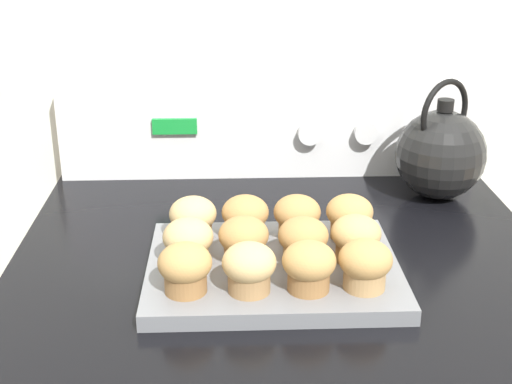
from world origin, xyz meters
TOP-DOWN VIEW (x-y plane):
  - wall_back at (0.00, 0.73)m, footprint 8.00×0.05m
  - control_panel at (0.00, 0.67)m, footprint 0.77×0.07m
  - muffin_pan at (-0.02, 0.27)m, footprint 0.34×0.27m
  - muffin_r0_c0 at (-0.13, 0.20)m, footprint 0.07×0.07m
  - muffin_r0_c1 at (-0.05, 0.19)m, footprint 0.07×0.07m
  - muffin_r0_c2 at (0.02, 0.19)m, footprint 0.07×0.07m
  - muffin_r0_c3 at (0.09, 0.20)m, footprint 0.07×0.07m
  - muffin_r1_c0 at (-0.13, 0.27)m, footprint 0.07×0.07m
  - muffin_r1_c1 at (-0.06, 0.27)m, footprint 0.07×0.07m
  - muffin_r1_c2 at (0.02, 0.27)m, footprint 0.07×0.07m
  - muffin_r1_c3 at (0.09, 0.27)m, footprint 0.07×0.07m
  - muffin_r2_c0 at (-0.13, 0.35)m, footprint 0.07×0.07m
  - muffin_r2_c1 at (-0.05, 0.35)m, footprint 0.07×0.07m
  - muffin_r2_c2 at (0.02, 0.35)m, footprint 0.07×0.07m
  - muffin_r2_c3 at (0.10, 0.34)m, footprint 0.07×0.07m
  - tea_kettle at (0.29, 0.55)m, footprint 0.17×0.15m

SIDE VIEW (x-z plane):
  - muffin_pan at x=-0.02m, z-range 0.92..0.94m
  - muffin_r0_c0 at x=-0.13m, z-range 0.94..1.01m
  - muffin_r0_c1 at x=-0.05m, z-range 0.94..1.01m
  - muffin_r0_c2 at x=0.02m, z-range 0.94..1.01m
  - muffin_r0_c3 at x=0.09m, z-range 0.94..1.01m
  - muffin_r1_c0 at x=-0.13m, z-range 0.94..1.01m
  - muffin_r1_c1 at x=-0.06m, z-range 0.94..1.01m
  - muffin_r1_c2 at x=0.02m, z-range 0.94..1.01m
  - muffin_r1_c3 at x=0.09m, z-range 0.94..1.01m
  - muffin_r2_c0 at x=-0.13m, z-range 0.94..1.01m
  - muffin_r2_c1 at x=-0.05m, z-range 0.94..1.01m
  - muffin_r2_c2 at x=0.02m, z-range 0.94..1.01m
  - muffin_r2_c3 at x=0.10m, z-range 0.94..1.01m
  - tea_kettle at x=0.29m, z-range 0.89..1.10m
  - control_panel at x=0.00m, z-range 0.92..1.10m
  - wall_back at x=0.00m, z-range 0.00..2.40m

